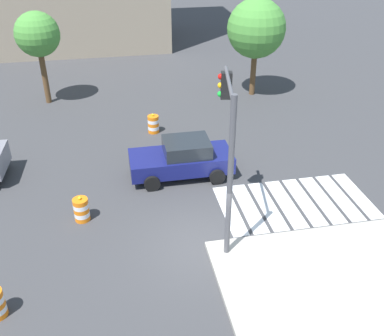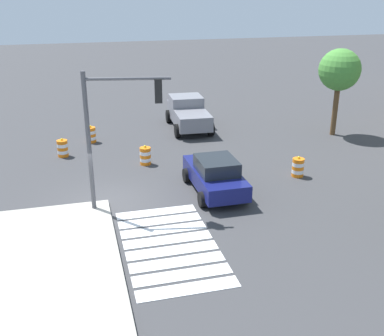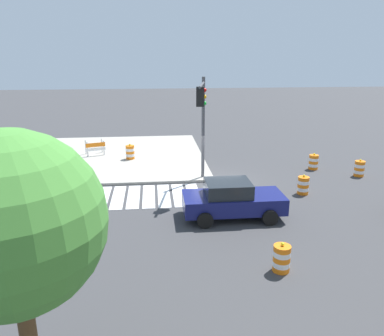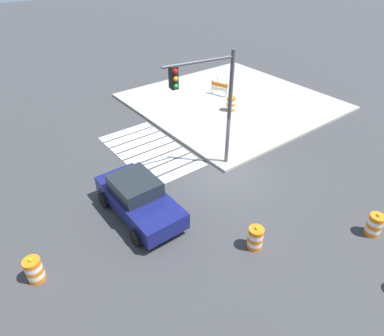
{
  "view_description": "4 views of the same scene",
  "coord_description": "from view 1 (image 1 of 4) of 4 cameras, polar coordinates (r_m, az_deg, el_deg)",
  "views": [
    {
      "loc": [
        -2.65,
        -11.38,
        10.02
      ],
      "look_at": [
        0.2,
        3.3,
        1.12
      ],
      "focal_mm": 41.59,
      "sensor_mm": 36.0,
      "label": 1
    },
    {
      "loc": [
        17.95,
        -1.04,
        8.54
      ],
      "look_at": [
        0.86,
        3.43,
        1.57
      ],
      "focal_mm": 43.45,
      "sensor_mm": 36.0,
      "label": 2
    },
    {
      "loc": [
        3.34,
        19.56,
        6.77
      ],
      "look_at": [
        1.33,
        0.54,
        1.02
      ],
      "focal_mm": 35.48,
      "sensor_mm": 36.0,
      "label": 3
    },
    {
      "loc": [
        -9.5,
        9.3,
        9.47
      ],
      "look_at": [
        0.52,
        1.61,
        0.71
      ],
      "focal_mm": 31.47,
      "sensor_mm": 36.0,
      "label": 4
    }
  ],
  "objects": [
    {
      "name": "ground_plane",
      "position": [
        15.4,
        1.64,
        -9.88
      ],
      "size": [
        120.0,
        120.0,
        0.0
      ],
      "primitive_type": "plane",
      "color": "#38383A"
    },
    {
      "name": "street_tree_streetside_near",
      "position": [
        26.71,
        8.25,
        17.25
      ],
      "size": [
        3.34,
        3.34,
        5.61
      ],
      "color": "brown",
      "rests_on": "ground"
    },
    {
      "name": "street_tree_streetside_mid",
      "position": [
        26.55,
        -19.21,
        15.8
      ],
      "size": [
        2.43,
        2.43,
        5.17
      ],
      "color": "brown",
      "rests_on": "ground"
    },
    {
      "name": "traffic_light_pole",
      "position": [
        13.82,
        4.66,
        4.38
      ],
      "size": [
        0.8,
        3.25,
        5.5
      ],
      "color": "#4C4C51",
      "rests_on": "sidewalk_corner"
    },
    {
      "name": "traffic_barrel_near_corner",
      "position": [
        16.74,
        -14.0,
        -5.18
      ],
      "size": [
        0.56,
        0.56,
        1.02
      ],
      "color": "orange",
      "rests_on": "ground"
    },
    {
      "name": "sports_car",
      "position": [
        18.72,
        -1.26,
        1.26
      ],
      "size": [
        4.3,
        2.14,
        1.63
      ],
      "color": "navy",
      "rests_on": "ground"
    },
    {
      "name": "traffic_barrel_median_near",
      "position": [
        22.65,
        -4.98,
        5.64
      ],
      "size": [
        0.56,
        0.56,
        1.02
      ],
      "color": "orange",
      "rests_on": "ground"
    },
    {
      "name": "crosswalk_stripes",
      "position": [
        17.84,
        13.05,
        -4.31
      ],
      "size": [
        5.85,
        3.2,
        0.02
      ],
      "color": "silver",
      "rests_on": "ground"
    }
  ]
}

